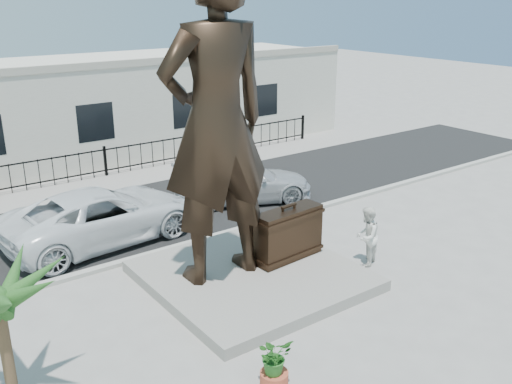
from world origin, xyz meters
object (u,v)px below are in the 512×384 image
(suitcase, at_px, (288,234))
(car_white, at_px, (102,216))
(tourist, at_px, (367,236))
(statue, at_px, (216,124))

(suitcase, distance_m, car_white, 5.96)
(suitcase, xyz_separation_m, car_white, (-3.48, 4.83, -0.17))
(tourist, height_order, car_white, tourist)
(tourist, bearing_deg, suitcase, -58.23)
(statue, height_order, tourist, statue)
(suitcase, height_order, car_white, suitcase)
(suitcase, xyz_separation_m, tourist, (1.90, -1.17, -0.15))
(suitcase, relative_size, tourist, 1.18)
(statue, xyz_separation_m, car_white, (-1.41, 4.48, -3.50))
(statue, distance_m, suitcase, 3.94)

